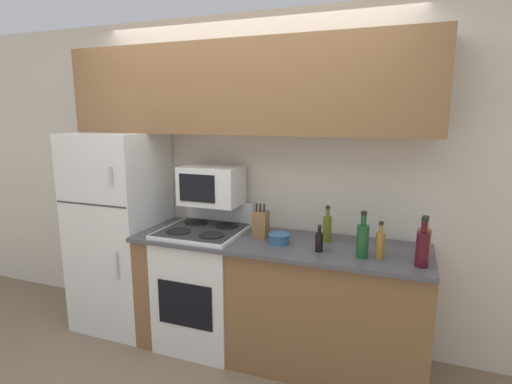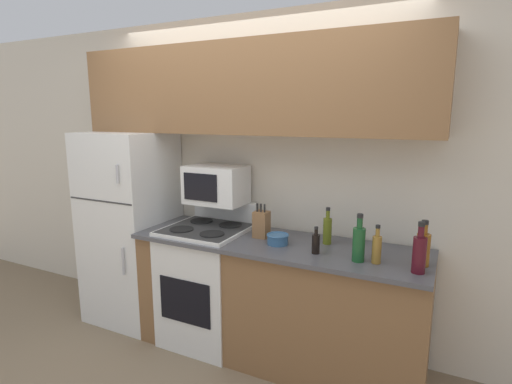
{
  "view_description": "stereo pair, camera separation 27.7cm",
  "coord_description": "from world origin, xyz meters",
  "px_view_note": "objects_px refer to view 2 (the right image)",
  "views": [
    {
      "loc": [
        1.17,
        -2.32,
        1.79
      ],
      "look_at": [
        0.19,
        0.28,
        1.25
      ],
      "focal_mm": 28.0,
      "sensor_mm": 36.0,
      "label": 1
    },
    {
      "loc": [
        1.42,
        -2.21,
        1.79
      ],
      "look_at": [
        0.19,
        0.28,
        1.25
      ],
      "focal_mm": 28.0,
      "sensor_mm": 36.0,
      "label": 2
    }
  ],
  "objects_px": {
    "bottle_soy_sauce": "(316,243)",
    "knife_block": "(261,224)",
    "refrigerator": "(131,227)",
    "bottle_wine_green": "(359,243)",
    "bottle_vinegar": "(377,248)",
    "bowl": "(278,239)",
    "bottle_wine_red": "(419,253)",
    "bottle_olive_oil": "(327,230)",
    "bottle_whiskey": "(423,248)",
    "microwave": "(216,185)",
    "stove": "(208,282)"
  },
  "relations": [
    {
      "from": "bottle_soy_sauce",
      "to": "knife_block",
      "type": "bearing_deg",
      "value": 161.27
    },
    {
      "from": "refrigerator",
      "to": "bottle_wine_green",
      "type": "relative_size",
      "value": 5.49
    },
    {
      "from": "bottle_wine_green",
      "to": "bottle_vinegar",
      "type": "distance_m",
      "value": 0.11
    },
    {
      "from": "knife_block",
      "to": "bowl",
      "type": "height_order",
      "value": "knife_block"
    },
    {
      "from": "knife_block",
      "to": "bottle_wine_red",
      "type": "bearing_deg",
      "value": -10.75
    },
    {
      "from": "refrigerator",
      "to": "bowl",
      "type": "xyz_separation_m",
      "value": [
        1.43,
        -0.07,
        0.12
      ]
    },
    {
      "from": "bottle_olive_oil",
      "to": "knife_block",
      "type": "bearing_deg",
      "value": -171.65
    },
    {
      "from": "bottle_wine_red",
      "to": "bottle_vinegar",
      "type": "distance_m",
      "value": 0.25
    },
    {
      "from": "bottle_soy_sauce",
      "to": "bottle_whiskey",
      "type": "height_order",
      "value": "bottle_whiskey"
    },
    {
      "from": "bottle_olive_oil",
      "to": "microwave",
      "type": "bearing_deg",
      "value": 178.21
    },
    {
      "from": "stove",
      "to": "microwave",
      "type": "xyz_separation_m",
      "value": [
        0.0,
        0.14,
        0.77
      ]
    },
    {
      "from": "bowl",
      "to": "bottle_wine_red",
      "type": "bearing_deg",
      "value": -7.03
    },
    {
      "from": "microwave",
      "to": "bottle_soy_sauce",
      "type": "xyz_separation_m",
      "value": [
        0.91,
        -0.26,
        -0.27
      ]
    },
    {
      "from": "bottle_whiskey",
      "to": "bowl",
      "type": "bearing_deg",
      "value": -179.23
    },
    {
      "from": "refrigerator",
      "to": "bottle_wine_green",
      "type": "xyz_separation_m",
      "value": [
        2.0,
        -0.15,
        0.2
      ]
    },
    {
      "from": "knife_block",
      "to": "microwave",
      "type": "bearing_deg",
      "value": 167.53
    },
    {
      "from": "knife_block",
      "to": "bottle_wine_red",
      "type": "relative_size",
      "value": 0.85
    },
    {
      "from": "stove",
      "to": "microwave",
      "type": "relative_size",
      "value": 2.35
    },
    {
      "from": "refrigerator",
      "to": "bottle_whiskey",
      "type": "relative_size",
      "value": 5.88
    },
    {
      "from": "bottle_soy_sauce",
      "to": "bottle_vinegar",
      "type": "xyz_separation_m",
      "value": [
        0.38,
        -0.0,
        0.02
      ]
    },
    {
      "from": "bottle_vinegar",
      "to": "bottle_olive_oil",
      "type": "bearing_deg",
      "value": 148.54
    },
    {
      "from": "refrigerator",
      "to": "knife_block",
      "type": "distance_m",
      "value": 1.27
    },
    {
      "from": "bowl",
      "to": "bottle_whiskey",
      "type": "height_order",
      "value": "bottle_whiskey"
    },
    {
      "from": "stove",
      "to": "bowl",
      "type": "distance_m",
      "value": 0.78
    },
    {
      "from": "bottle_wine_green",
      "to": "bottle_olive_oil",
      "type": "distance_m",
      "value": 0.36
    },
    {
      "from": "knife_block",
      "to": "bottle_wine_red",
      "type": "distance_m",
      "value": 1.11
    },
    {
      "from": "refrigerator",
      "to": "bottle_wine_red",
      "type": "distance_m",
      "value": 2.36
    },
    {
      "from": "bottle_wine_red",
      "to": "microwave",
      "type": "bearing_deg",
      "value": 168.75
    },
    {
      "from": "refrigerator",
      "to": "bottle_soy_sauce",
      "type": "bearing_deg",
      "value": -4.35
    },
    {
      "from": "microwave",
      "to": "bottle_whiskey",
      "type": "xyz_separation_m",
      "value": [
        1.55,
        -0.18,
        -0.23
      ]
    },
    {
      "from": "bottle_whiskey",
      "to": "knife_block",
      "type": "bearing_deg",
      "value": 175.79
    },
    {
      "from": "bottle_wine_red",
      "to": "bottle_soy_sauce",
      "type": "bearing_deg",
      "value": 175.52
    },
    {
      "from": "bottle_wine_green",
      "to": "bottle_vinegar",
      "type": "bearing_deg",
      "value": 8.35
    },
    {
      "from": "refrigerator",
      "to": "bottle_wine_green",
      "type": "distance_m",
      "value": 2.02
    },
    {
      "from": "bottle_soy_sauce",
      "to": "bottle_whiskey",
      "type": "distance_m",
      "value": 0.64
    },
    {
      "from": "bottle_wine_green",
      "to": "bottle_vinegar",
      "type": "height_order",
      "value": "bottle_wine_green"
    },
    {
      "from": "bottle_soy_sauce",
      "to": "bottle_olive_oil",
      "type": "xyz_separation_m",
      "value": [
        0.01,
        0.23,
        0.03
      ]
    },
    {
      "from": "bottle_wine_red",
      "to": "refrigerator",
      "type": "bearing_deg",
      "value": 175.61
    },
    {
      "from": "microwave",
      "to": "bottle_soy_sauce",
      "type": "distance_m",
      "value": 0.99
    },
    {
      "from": "stove",
      "to": "bottle_wine_green",
      "type": "relative_size",
      "value": 3.64
    },
    {
      "from": "stove",
      "to": "bottle_vinegar",
      "type": "distance_m",
      "value": 1.41
    },
    {
      "from": "bottle_wine_red",
      "to": "bottle_soy_sauce",
      "type": "relative_size",
      "value": 1.67
    },
    {
      "from": "stove",
      "to": "knife_block",
      "type": "relative_size",
      "value": 4.28
    },
    {
      "from": "refrigerator",
      "to": "bottle_olive_oil",
      "type": "bearing_deg",
      "value": 3.22
    },
    {
      "from": "bottle_soy_sauce",
      "to": "bottle_vinegar",
      "type": "distance_m",
      "value": 0.38
    },
    {
      "from": "bottle_wine_red",
      "to": "bottle_vinegar",
      "type": "xyz_separation_m",
      "value": [
        -0.24,
        0.05,
        -0.02
      ]
    },
    {
      "from": "stove",
      "to": "bottle_soy_sauce",
      "type": "bearing_deg",
      "value": -7.15
    },
    {
      "from": "bottle_wine_green",
      "to": "bowl",
      "type": "bearing_deg",
      "value": 171.96
    },
    {
      "from": "refrigerator",
      "to": "knife_block",
      "type": "xyz_separation_m",
      "value": [
        1.25,
        0.03,
        0.18
      ]
    },
    {
      "from": "bottle_whiskey",
      "to": "bottle_vinegar",
      "type": "relative_size",
      "value": 1.17
    }
  ]
}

